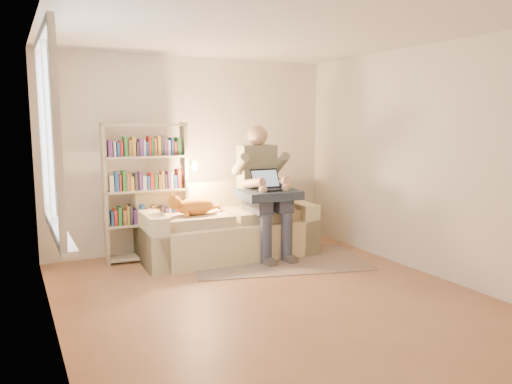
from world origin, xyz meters
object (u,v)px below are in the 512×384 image
cat (189,206)px  bookshelf (146,185)px  sofa (226,230)px  person (262,184)px  laptop (274,184)px

cat → bookshelf: bearing=139.1°
sofa → person: (0.45, -0.18, 0.60)m
person → laptop: (0.09, -0.17, 0.01)m
sofa → laptop: size_ratio=5.67×
sofa → bookshelf: bearing=166.4°
cat → laptop: (1.07, -0.22, 0.24)m
laptop → cat: bearing=169.8°
person → cat: 1.01m
laptop → bookshelf: bearing=159.4°
laptop → sofa: bearing=148.3°
person → bookshelf: 1.48m
bookshelf → sofa: bearing=-11.1°
cat → laptop: bearing=-10.2°
sofa → person: size_ratio=1.32×
person → bookshelf: size_ratio=0.98×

